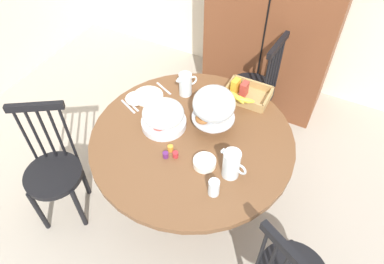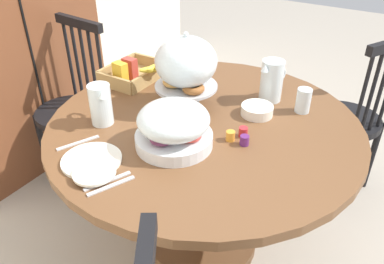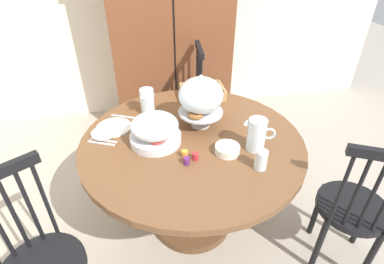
% 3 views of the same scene
% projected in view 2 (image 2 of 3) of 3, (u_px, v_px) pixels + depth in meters
% --- Properties ---
extents(ground_plane, '(10.00, 10.00, 0.00)m').
position_uv_depth(ground_plane, '(215.00, 237.00, 2.09)').
color(ground_plane, '#A89E8E').
extents(dining_table, '(1.33, 1.33, 0.74)m').
position_uv_depth(dining_table, '(204.00, 157.00, 1.76)').
color(dining_table, brown).
rests_on(dining_table, ground_plane).
extents(windsor_chair_near_window, '(0.45, 0.45, 0.97)m').
position_uv_depth(windsor_chair_near_window, '(348.00, 121.00, 2.22)').
color(windsor_chair_near_window, black).
rests_on(windsor_chair_near_window, ground_plane).
extents(windsor_chair_by_cabinet, '(0.40, 0.40, 0.97)m').
position_uv_depth(windsor_chair_by_cabinet, '(73.00, 111.00, 2.32)').
color(windsor_chair_by_cabinet, black).
rests_on(windsor_chair_by_cabinet, ground_plane).
extents(pastry_stand_with_dome, '(0.28, 0.28, 0.34)m').
position_uv_depth(pastry_stand_with_dome, '(186.00, 65.00, 1.68)').
color(pastry_stand_with_dome, silver).
rests_on(pastry_stand_with_dome, dining_table).
extents(fruit_platter_covered, '(0.30, 0.30, 0.18)m').
position_uv_depth(fruit_platter_covered, '(174.00, 126.00, 1.47)').
color(fruit_platter_covered, silver).
rests_on(fruit_platter_covered, dining_table).
extents(orange_juice_pitcher, '(0.18, 0.10, 0.19)m').
position_uv_depth(orange_juice_pitcher, '(272.00, 82.00, 1.78)').
color(orange_juice_pitcher, silver).
rests_on(orange_juice_pitcher, dining_table).
extents(milk_pitcher, '(0.11, 0.16, 0.18)m').
position_uv_depth(milk_pitcher, '(101.00, 106.00, 1.61)').
color(milk_pitcher, silver).
rests_on(milk_pitcher, dining_table).
extents(cereal_basket, '(0.32, 0.30, 0.12)m').
position_uv_depth(cereal_basket, '(135.00, 73.00, 1.98)').
color(cereal_basket, tan).
rests_on(cereal_basket, dining_table).
extents(china_plate_large, '(0.22, 0.22, 0.01)m').
position_uv_depth(china_plate_large, '(92.00, 160.00, 1.42)').
color(china_plate_large, white).
rests_on(china_plate_large, dining_table).
extents(china_plate_small, '(0.15, 0.15, 0.01)m').
position_uv_depth(china_plate_small, '(94.00, 172.00, 1.34)').
color(china_plate_small, white).
rests_on(china_plate_small, china_plate_large).
extents(cereal_bowl, '(0.14, 0.14, 0.04)m').
position_uv_depth(cereal_bowl, '(257.00, 110.00, 1.70)').
color(cereal_bowl, white).
rests_on(cereal_bowl, dining_table).
extents(drinking_glass, '(0.06, 0.06, 0.11)m').
position_uv_depth(drinking_glass, '(303.00, 100.00, 1.70)').
color(drinking_glass, silver).
rests_on(drinking_glass, dining_table).
extents(jam_jar_strawberry, '(0.04, 0.04, 0.04)m').
position_uv_depth(jam_jar_strawberry, '(243.00, 132.00, 1.55)').
color(jam_jar_strawberry, '#B7282D').
rests_on(jam_jar_strawberry, dining_table).
extents(jam_jar_apricot, '(0.04, 0.04, 0.04)m').
position_uv_depth(jam_jar_apricot, '(230.00, 136.00, 1.53)').
color(jam_jar_apricot, orange).
rests_on(jam_jar_apricot, dining_table).
extents(jam_jar_grape, '(0.04, 0.04, 0.04)m').
position_uv_depth(jam_jar_grape, '(244.00, 140.00, 1.50)').
color(jam_jar_grape, '#5B2366').
rests_on(jam_jar_grape, dining_table).
extents(table_knife, '(0.16, 0.08, 0.01)m').
position_uv_depth(table_knife, '(108.00, 181.00, 1.32)').
color(table_knife, silver).
rests_on(table_knife, dining_table).
extents(dinner_fork, '(0.16, 0.08, 0.01)m').
position_uv_depth(dinner_fork, '(111.00, 186.00, 1.30)').
color(dinner_fork, silver).
rests_on(dinner_fork, dining_table).
extents(soup_spoon, '(0.16, 0.08, 0.01)m').
position_uv_depth(soup_spoon, '(78.00, 143.00, 1.52)').
color(soup_spoon, silver).
rests_on(soup_spoon, dining_table).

